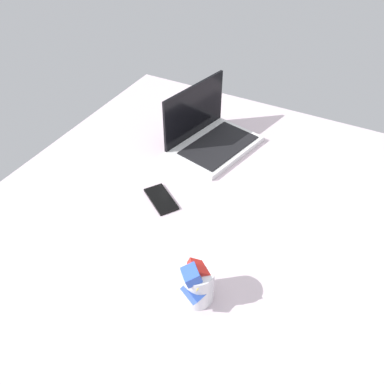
{
  "coord_description": "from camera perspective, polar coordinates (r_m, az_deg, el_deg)",
  "views": [
    {
      "loc": [
        -72.35,
        -41.99,
        111.93
      ],
      "look_at": [
        15.34,
        4.38,
        24.0
      ],
      "focal_mm": 38.66,
      "sensor_mm": 36.0,
      "label": 1
    }
  ],
  "objects": [
    {
      "name": "cell_phone",
      "position": [
        1.39,
        -4.29,
        -0.98
      ],
      "size": [
        13.54,
        15.39,
        0.8
      ],
      "primitive_type": "cube",
      "rotation": [
        0.0,
        0.0,
        5.68
      ],
      "color": "black",
      "rests_on": "bed_mattress"
    },
    {
      "name": "snack_cup",
      "position": [
        1.09,
        0.64,
        -12.53
      ],
      "size": [
        10.1,
        9.0,
        14.72
      ],
      "color": "silver",
      "rests_on": "bed_mattress"
    },
    {
      "name": "laptop",
      "position": [
        1.61,
        2.46,
        7.75
      ],
      "size": [
        37.36,
        29.9,
        23.0
      ],
      "rotation": [
        0.0,
        0.0,
        -0.23
      ],
      "color": "silver",
      "rests_on": "bed_mattress"
    },
    {
      "name": "bed_mattress",
      "position": [
        1.33,
        -1.45,
        -9.36
      ],
      "size": [
        180.0,
        140.0,
        18.0
      ],
      "primitive_type": "cube",
      "color": "silver",
      "rests_on": "ground"
    }
  ]
}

